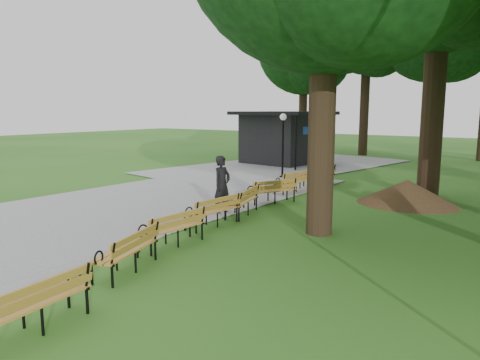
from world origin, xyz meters
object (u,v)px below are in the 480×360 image
Objects in this scene: bench_2 at (172,228)px; bench_3 at (212,211)px; kiosk at (280,138)px; person at (222,185)px; lamp_post at (283,132)px; bench_1 at (126,251)px; bench_4 at (241,201)px; bench_0 at (32,304)px; bench_6 at (292,182)px; dirt_mound at (407,192)px; bench_5 at (271,191)px; bench_7 at (319,176)px.

bench_3 is (-0.36, 2.00, 0.00)m from bench_2.
kiosk is 2.66× the size of bench_2.
kiosk reaches higher than person.
lamp_post reaches higher than person.
bench_4 is (-0.92, 5.42, 0.00)m from bench_1.
bench_6 is at bearing -174.56° from bench_0.
kiosk reaches higher than bench_4.
lamp_post reaches higher than bench_6.
lamp_post is at bearing -156.79° from bench_3.
dirt_mound is at bearing 103.90° from bench_6.
kiosk is at bearing 26.01° from person.
bench_2 is 7.95m from bench_6.
bench_2 reaches higher than dirt_mound.
person is 0.97× the size of bench_0.
kiosk is 11.89m from bench_5.
lamp_post is 1.62× the size of bench_2.
bench_5 is (5.66, -10.39, -1.14)m from kiosk.
bench_4 is 1.00× the size of bench_6.
bench_7 is (2.38, -1.00, -1.78)m from lamp_post.
bench_1 is 1.00× the size of bench_4.
bench_0 is 1.00× the size of bench_5.
person is 0.36× the size of kiosk.
bench_3 is (5.91, -14.07, -1.14)m from kiosk.
bench_3 is 1.60m from bench_4.
dirt_mound is 5.97m from bench_4.
bench_5 is (2.61, -5.37, -1.78)m from lamp_post.
bench_6 is (-2.29, 12.19, 0.00)m from bench_0.
person is at bearing 8.58° from bench_6.
bench_1 and bench_7 have the same top height.
bench_5 is at bearing -8.03° from person.
bench_6 is 2.17m from bench_7.
bench_3 and bench_6 have the same top height.
bench_5 is (-0.16, 2.08, 0.00)m from bench_4.
bench_4 is 1.00× the size of bench_5.
bench_6 and bench_7 have the same top height.
bench_7 is at bearing 1.67° from person.
bench_2 is 2.04m from bench_3.
person is 3.64m from bench_2.
person is at bearing 179.27° from bench_1.
lamp_post is 9.65m from bench_3.
bench_1 is at bearing 33.93° from bench_5.
bench_0 is 6.52m from bench_3.
dirt_mound is (6.58, -2.84, -1.79)m from lamp_post.
bench_5 is at bearing 19.45° from bench_6.
bench_5 reaches higher than dirt_mound.
lamp_post is at bearing -52.68° from kiosk.
dirt_mound is 12.68m from bench_0.
lamp_post reaches higher than dirt_mound.
bench_1 is 3.91m from bench_3.
bench_0 is at bearing 16.10° from bench_7.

